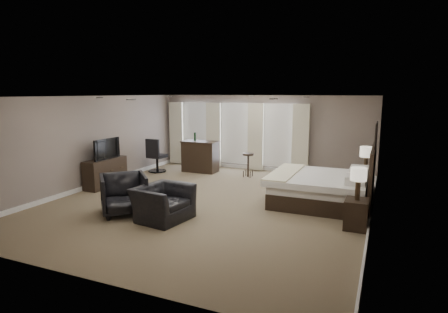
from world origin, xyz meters
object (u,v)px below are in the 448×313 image
at_px(dresser, 106,173).
at_px(armchair_far, 124,192).
at_px(bar_stool_left, 193,159).
at_px(bar_stool_right, 248,165).
at_px(lamp_near, 358,184).
at_px(lamp_far, 366,160).
at_px(tv, 105,156).
at_px(bar_counter, 200,156).
at_px(nightstand_near, 356,214).
at_px(armchair_near, 163,197).
at_px(desk_chair, 157,155).
at_px(bed, 323,174).
at_px(nightstand_far, 364,183).

relative_size(dresser, armchair_far, 1.41).
relative_size(bar_stool_left, bar_stool_right, 0.94).
relative_size(armchair_far, bar_stool_left, 1.37).
xyz_separation_m(lamp_near, lamp_far, (0.00, 2.90, 0.00)).
xyz_separation_m(tv, bar_stool_left, (1.17, 3.19, -0.52)).
bearing_deg(lamp_far, bar_counter, 172.19).
bearing_deg(bar_stool_left, nightstand_near, -34.07).
bearing_deg(lamp_near, bar_counter, 145.79).
relative_size(armchair_near, desk_chair, 0.97).
bearing_deg(nightstand_near, lamp_far, 90.00).
distance_m(armchair_near, bar_counter, 4.95).
height_order(bed, nightstand_far, bed).
height_order(bed, tv, bed).
bearing_deg(tv, nightstand_near, -95.79).
bearing_deg(tv, bed, -82.92).
bearing_deg(armchair_far, tv, 95.31).
xyz_separation_m(dresser, tv, (0.00, 0.00, 0.47)).
xyz_separation_m(nightstand_far, bar_counter, (-5.34, 0.73, 0.25)).
height_order(bed, armchair_far, bed).
bearing_deg(tv, bar_stool_left, -20.14).
xyz_separation_m(lamp_near, dresser, (-6.92, 0.70, -0.51)).
bearing_deg(bed, armchair_far, -147.40).
xyz_separation_m(armchair_near, desk_chair, (-2.84, 4.08, 0.09)).
relative_size(nightstand_far, bar_stool_right, 0.74).
xyz_separation_m(nightstand_near, lamp_near, (0.00, 0.00, 0.62)).
bearing_deg(armchair_near, dresser, 68.41).
relative_size(dresser, bar_stool_right, 1.82).
relative_size(dresser, bar_stool_left, 1.93).
distance_m(armchair_near, bar_stool_left, 5.33).
bearing_deg(lamp_far, bar_stool_right, 169.97).
bearing_deg(bed, bar_stool_right, 142.13).
height_order(bed, desk_chair, bed).
xyz_separation_m(armchair_near, bar_stool_right, (0.27, 4.61, -0.11)).
relative_size(armchair_far, desk_chair, 0.85).
relative_size(nightstand_near, bar_stool_right, 0.77).
bearing_deg(bar_stool_right, nightstand_near, -44.72).
bearing_deg(nightstand_far, lamp_far, 0.00).
bearing_deg(bar_stool_right, armchair_near, -93.32).
height_order(bed, armchair_near, bed).
bearing_deg(armchair_far, bar_stool_left, 56.38).
height_order(bed, dresser, bed).
xyz_separation_m(tv, armchair_far, (2.07, -1.79, -0.39)).
relative_size(nightstand_far, armchair_far, 0.58).
distance_m(armchair_near, desk_chair, 4.97).
xyz_separation_m(bar_counter, bar_stool_left, (-0.41, 0.26, -0.17)).
xyz_separation_m(nightstand_near, bar_stool_right, (-3.57, 3.53, 0.09)).
bearing_deg(bar_stool_left, desk_chair, -136.04).
distance_m(armchair_far, desk_chair, 4.47).
distance_m(armchair_far, bar_stool_left, 5.06).
xyz_separation_m(dresser, bar_counter, (1.58, 2.93, 0.13)).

